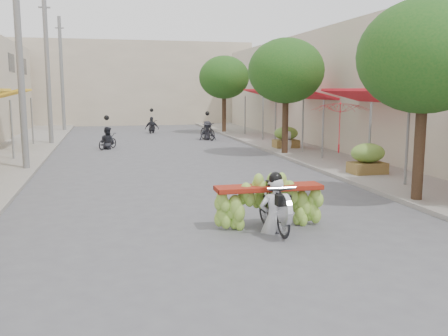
# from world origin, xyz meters

# --- Properties ---
(ground) EXTENTS (120.00, 120.00, 0.00)m
(ground) POSITION_xyz_m (0.00, 0.00, 0.00)
(ground) COLOR #57575C
(ground) RESTS_ON ground
(sidewalk_right) EXTENTS (4.00, 60.00, 0.12)m
(sidewalk_right) POSITION_xyz_m (7.00, 15.00, 0.06)
(sidewalk_right) COLOR gray
(sidewalk_right) RESTS_ON ground
(shophouse_row_right) EXTENTS (9.77, 40.00, 6.00)m
(shophouse_row_right) POSITION_xyz_m (11.99, 14.00, 3.00)
(shophouse_row_right) COLOR beige
(shophouse_row_right) RESTS_ON ground
(far_building) EXTENTS (20.00, 6.00, 7.00)m
(far_building) POSITION_xyz_m (0.00, 38.00, 3.50)
(far_building) COLOR #C3B39A
(far_building) RESTS_ON ground
(utility_pole_mid) EXTENTS (0.60, 0.24, 8.00)m
(utility_pole_mid) POSITION_xyz_m (-5.40, 12.00, 4.03)
(utility_pole_mid) COLOR slate
(utility_pole_mid) RESTS_ON ground
(utility_pole_far) EXTENTS (0.60, 0.24, 8.00)m
(utility_pole_far) POSITION_xyz_m (-5.40, 21.00, 4.03)
(utility_pole_far) COLOR slate
(utility_pole_far) RESTS_ON ground
(utility_pole_back) EXTENTS (0.60, 0.24, 8.00)m
(utility_pole_back) POSITION_xyz_m (-5.40, 30.00, 4.03)
(utility_pole_back) COLOR slate
(utility_pole_back) RESTS_ON ground
(street_tree_near) EXTENTS (3.40, 3.40, 5.25)m
(street_tree_near) POSITION_xyz_m (5.40, 4.00, 3.78)
(street_tree_near) COLOR #3A2719
(street_tree_near) RESTS_ON ground
(street_tree_mid) EXTENTS (3.40, 3.40, 5.25)m
(street_tree_mid) POSITION_xyz_m (5.40, 14.00, 3.78)
(street_tree_mid) COLOR #3A2719
(street_tree_mid) RESTS_ON ground
(street_tree_far) EXTENTS (3.40, 3.40, 5.25)m
(street_tree_far) POSITION_xyz_m (5.40, 26.00, 3.78)
(street_tree_far) COLOR #3A2719
(street_tree_far) RESTS_ON ground
(produce_crate_mid) EXTENTS (1.20, 0.88, 1.16)m
(produce_crate_mid) POSITION_xyz_m (6.20, 8.00, 0.71)
(produce_crate_mid) COLOR brown
(produce_crate_mid) RESTS_ON ground
(produce_crate_far) EXTENTS (1.20, 0.88, 1.16)m
(produce_crate_far) POSITION_xyz_m (6.20, 16.00, 0.71)
(produce_crate_far) COLOR brown
(produce_crate_far) RESTS_ON ground
(banana_motorbike) EXTENTS (2.33, 1.89, 2.18)m
(banana_motorbike) POSITION_xyz_m (0.88, 2.48, 0.72)
(banana_motorbike) COLOR black
(banana_motorbike) RESTS_ON ground
(market_umbrella) EXTENTS (2.36, 2.36, 1.96)m
(market_umbrella) POSITION_xyz_m (5.99, 9.72, 2.58)
(market_umbrella) COLOR red
(market_umbrella) RESTS_ON ground
(pedestrian) EXTENTS (0.88, 0.54, 1.76)m
(pedestrian) POSITION_xyz_m (6.13, 15.70, 1.00)
(pedestrian) COLOR silver
(pedestrian) RESTS_ON ground
(bg_motorbike_a) EXTENTS (1.22, 1.47, 1.95)m
(bg_motorbike_a) POSITION_xyz_m (-2.45, 18.38, 0.78)
(bg_motorbike_a) COLOR black
(bg_motorbike_a) RESTS_ON ground
(bg_motorbike_b) EXTENTS (1.17, 1.93, 1.95)m
(bg_motorbike_b) POSITION_xyz_m (3.37, 21.74, 0.83)
(bg_motorbike_b) COLOR black
(bg_motorbike_b) RESTS_ON ground
(bg_motorbike_c) EXTENTS (1.08, 1.62, 1.95)m
(bg_motorbike_c) POSITION_xyz_m (0.59, 27.34, 0.81)
(bg_motorbike_c) COLOR black
(bg_motorbike_c) RESTS_ON ground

